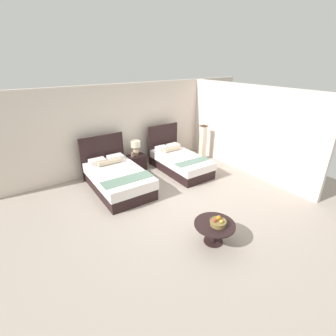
% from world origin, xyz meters
% --- Properties ---
extents(ground_plane, '(9.23, 9.28, 0.02)m').
position_xyz_m(ground_plane, '(0.00, 0.00, -0.01)').
color(ground_plane, '#AA9B8F').
extents(wall_back, '(9.23, 0.12, 2.67)m').
position_xyz_m(wall_back, '(0.00, 2.84, 1.34)').
color(wall_back, beige).
rests_on(wall_back, ground).
extents(wall_side_right, '(0.12, 4.88, 2.67)m').
position_xyz_m(wall_side_right, '(2.82, 0.40, 1.34)').
color(wall_side_right, silver).
rests_on(wall_side_right, ground).
extents(bed_near_window, '(1.33, 2.19, 1.31)m').
position_xyz_m(bed_near_window, '(-1.08, 1.52, 0.33)').
color(bed_near_window, black).
rests_on(bed_near_window, ground).
extents(bed_near_corner, '(1.15, 2.13, 1.32)m').
position_xyz_m(bed_near_corner, '(1.08, 1.53, 0.31)').
color(bed_near_corner, black).
rests_on(bed_near_corner, ground).
extents(nightstand, '(0.54, 0.41, 0.51)m').
position_xyz_m(nightstand, '(-0.03, 2.35, 0.26)').
color(nightstand, black).
rests_on(nightstand, ground).
extents(table_lamp, '(0.30, 0.30, 0.47)m').
position_xyz_m(table_lamp, '(-0.03, 2.37, 0.80)').
color(table_lamp, tan).
rests_on(table_lamp, nightstand).
extents(vase, '(0.09, 0.09, 0.14)m').
position_xyz_m(vase, '(-0.19, 2.31, 0.58)').
color(vase, '#937064').
rests_on(vase, nightstand).
extents(coffee_table, '(0.80, 0.80, 0.44)m').
position_xyz_m(coffee_table, '(-0.41, -1.58, 0.33)').
color(coffee_table, black).
rests_on(coffee_table, ground).
extents(fruit_bowl, '(0.32, 0.32, 0.17)m').
position_xyz_m(fruit_bowl, '(-0.38, -1.64, 0.50)').
color(fruit_bowl, olive).
rests_on(fruit_bowl, coffee_table).
extents(floor_lamp_corner, '(0.22, 0.22, 1.24)m').
position_xyz_m(floor_lamp_corner, '(2.35, 1.85, 0.62)').
color(floor_lamp_corner, '#3D2B18').
rests_on(floor_lamp_corner, ground).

